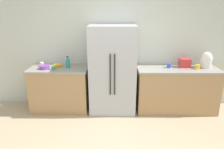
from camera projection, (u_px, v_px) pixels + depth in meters
kitchen_back_panel at (113, 41)px, 4.43m from camera, size 5.28×0.10×2.78m
counter_left at (60, 89)px, 4.38m from camera, size 1.17×0.64×0.91m
counter_right at (176, 89)px, 4.35m from camera, size 1.62×0.64×0.91m
refrigerator at (113, 70)px, 4.21m from camera, size 0.91×0.67×1.75m
toaster at (185, 63)px, 4.26m from camera, size 0.21×0.18×0.17m
rice_cooker at (206, 60)px, 4.21m from camera, size 0.23×0.23×0.32m
bottle_a at (68, 63)px, 4.20m from camera, size 0.08×0.08×0.24m
cup_a at (42, 64)px, 4.34m from camera, size 0.07×0.07×0.08m
cup_b at (53, 68)px, 4.10m from camera, size 0.08×0.08×0.07m
cup_c at (197, 67)px, 4.15m from camera, size 0.09×0.09×0.09m
cup_d at (169, 65)px, 4.23m from camera, size 0.09×0.09×0.10m
bowl_a at (44, 67)px, 4.15m from camera, size 0.20×0.20×0.07m
bowl_b at (58, 66)px, 4.28m from camera, size 0.16×0.16×0.06m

